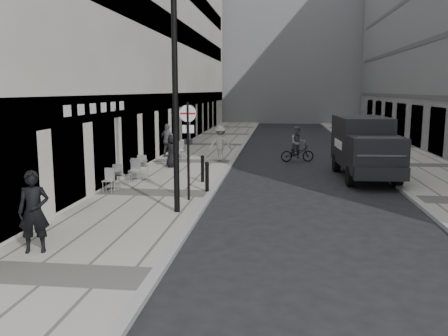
{
  "coord_description": "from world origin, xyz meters",
  "views": [
    {
      "loc": [
        2.41,
        -5.77,
        3.72
      ],
      "look_at": [
        0.76,
        8.24,
        1.4
      ],
      "focal_mm": 38.0,
      "sensor_mm": 36.0,
      "label": 1
    }
  ],
  "objects_px": {
    "sign_post": "(188,138)",
    "cyclist": "(297,148)",
    "lamppost": "(175,88)",
    "panel_van": "(364,144)",
    "walking_man": "(34,212)"
  },
  "relations": [
    {
      "from": "sign_post",
      "to": "cyclist",
      "type": "xyz_separation_m",
      "value": [
        3.9,
        9.79,
        -1.46
      ]
    },
    {
      "from": "sign_post",
      "to": "lamppost",
      "type": "distance_m",
      "value": 2.26
    },
    {
      "from": "panel_van",
      "to": "sign_post",
      "type": "bearing_deg",
      "value": -143.04
    },
    {
      "from": "walking_man",
      "to": "sign_post",
      "type": "distance_m",
      "value": 6.09
    },
    {
      "from": "panel_van",
      "to": "walking_man",
      "type": "bearing_deg",
      "value": -132.12
    },
    {
      "from": "sign_post",
      "to": "cyclist",
      "type": "relative_size",
      "value": 1.72
    },
    {
      "from": "cyclist",
      "to": "walking_man",
      "type": "bearing_deg",
      "value": -123.98
    },
    {
      "from": "lamppost",
      "to": "panel_van",
      "type": "xyz_separation_m",
      "value": [
        6.59,
        6.97,
        -2.34
      ]
    },
    {
      "from": "walking_man",
      "to": "lamppost",
      "type": "distance_m",
      "value": 5.32
    },
    {
      "from": "walking_man",
      "to": "panel_van",
      "type": "bearing_deg",
      "value": 33.74
    },
    {
      "from": "sign_post",
      "to": "lamppost",
      "type": "height_order",
      "value": "lamppost"
    },
    {
      "from": "sign_post",
      "to": "cyclist",
      "type": "height_order",
      "value": "sign_post"
    },
    {
      "from": "walking_man",
      "to": "cyclist",
      "type": "xyz_separation_m",
      "value": [
        6.34,
        15.26,
        -0.32
      ]
    },
    {
      "from": "walking_man",
      "to": "sign_post",
      "type": "bearing_deg",
      "value": 49.3
    },
    {
      "from": "panel_van",
      "to": "cyclist",
      "type": "xyz_separation_m",
      "value": [
        -2.64,
        4.41,
        -0.72
      ]
    }
  ]
}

